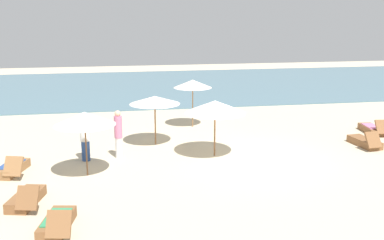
{
  "coord_description": "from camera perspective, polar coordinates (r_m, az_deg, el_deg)",
  "views": [
    {
      "loc": [
        -4.75,
        -15.16,
        5.17
      ],
      "look_at": [
        -1.7,
        1.81,
        1.1
      ],
      "focal_mm": 43.21,
      "sensor_mm": 36.0,
      "label": 1
    }
  ],
  "objects": [
    {
      "name": "ground_plane",
      "position": [
        16.7,
        6.87,
        -4.84
      ],
      "size": [
        60.0,
        60.0,
        0.0
      ],
      "primitive_type": "plane",
      "color": "beige"
    },
    {
      "name": "ocean_water",
      "position": [
        32.91,
        -1.79,
        4.29
      ],
      "size": [
        48.0,
        16.0,
        0.06
      ],
      "primitive_type": "cube",
      "color": "slate",
      "rests_on": "ground_plane"
    },
    {
      "name": "umbrella_0",
      "position": [
        16.55,
        2.86,
        1.64
      ],
      "size": [
        2.21,
        2.21,
        2.06
      ],
      "color": "brown",
      "rests_on": "ground_plane"
    },
    {
      "name": "umbrella_1",
      "position": [
        18.04,
        -4.62,
        2.47
      ],
      "size": [
        1.98,
        1.98,
        1.96
      ],
      "color": "brown",
      "rests_on": "ground_plane"
    },
    {
      "name": "umbrella_2",
      "position": [
        14.86,
        -13.12,
        0.18
      ],
      "size": [
        1.95,
        1.95,
        2.1
      ],
      "color": "brown",
      "rests_on": "ground_plane"
    },
    {
      "name": "umbrella_4",
      "position": [
        20.81,
        0.08,
        4.49
      ],
      "size": [
        1.72,
        1.72,
        2.17
      ],
      "color": "olive",
      "rests_on": "ground_plane"
    },
    {
      "name": "lounger_0",
      "position": [
        11.89,
        -16.3,
        -12.11
      ],
      "size": [
        0.87,
        1.73,
        0.73
      ],
      "color": "brown",
      "rests_on": "ground_plane"
    },
    {
      "name": "lounger_1",
      "position": [
        16.24,
        -21.34,
        -5.56
      ],
      "size": [
        1.02,
        1.75,
        0.73
      ],
      "color": "olive",
      "rests_on": "ground_plane"
    },
    {
      "name": "lounger_2",
      "position": [
        13.58,
        -19.77,
        -9.14
      ],
      "size": [
        0.95,
        1.74,
        0.74
      ],
      "color": "brown",
      "rests_on": "ground_plane"
    },
    {
      "name": "lounger_4",
      "position": [
        21.52,
        21.37,
        -1.06
      ],
      "size": [
        0.78,
        1.73,
        0.71
      ],
      "color": "brown",
      "rests_on": "ground_plane"
    },
    {
      "name": "lounger_6",
      "position": [
        19.35,
        20.61,
        -2.56
      ],
      "size": [
        0.77,
        1.71,
        0.73
      ],
      "color": "brown",
      "rests_on": "ground_plane"
    },
    {
      "name": "person_0",
      "position": [
        16.65,
        -13.06,
        -2.14
      ],
      "size": [
        0.49,
        0.49,
        1.67
      ],
      "color": "#2D4C8C",
      "rests_on": "ground_plane"
    },
    {
      "name": "person_3",
      "position": [
        16.7,
        -9.08,
        -1.68
      ],
      "size": [
        0.38,
        0.38,
        1.75
      ],
      "color": "white",
      "rests_on": "ground_plane"
    }
  ]
}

